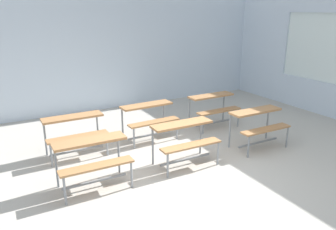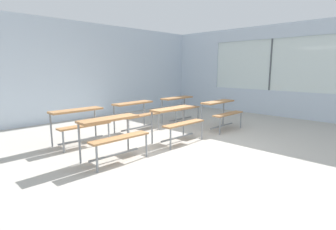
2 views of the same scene
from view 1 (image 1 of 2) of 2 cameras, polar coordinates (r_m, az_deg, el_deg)
The scene contains 8 objects.
ground at distance 5.43m, azimuth 2.66°, elevation -11.35°, with size 10.00×9.00×0.05m, color #ADA89E.
wall_back at distance 8.96m, azimuth -12.58°, elevation 10.24°, with size 10.00×0.12×3.00m, color silver.
desk_bench_r0c0 at distance 5.10m, azimuth -13.01°, elevation -6.47°, with size 1.10×0.60×0.74m.
desk_bench_r0c1 at distance 5.69m, azimuth 2.95°, elevation -3.39°, with size 1.10×0.60×0.74m.
desk_bench_r0c2 at distance 6.65m, azimuth 15.49°, elevation -0.86°, with size 1.10×0.59×0.74m.
desk_bench_r1c0 at distance 6.29m, azimuth -15.92°, elevation -1.98°, with size 1.10×0.59×0.74m.
desk_bench_r1c1 at distance 6.82m, azimuth -3.31°, elevation 0.24°, with size 1.12×0.63×0.74m.
desk_bench_r1c2 at distance 7.62m, azimuth 7.94°, elevation 2.01°, with size 1.11×0.60×0.74m.
Camera 1 is at (-2.50, -4.03, 2.63)m, focal length 35.10 mm.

